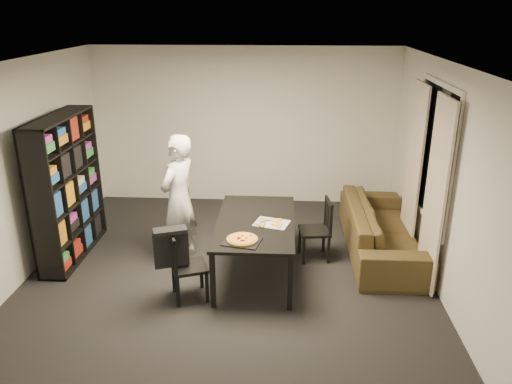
# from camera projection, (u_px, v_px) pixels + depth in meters

# --- Properties ---
(room) EXTENTS (5.01, 5.51, 2.61)m
(room) POSITION_uv_depth(u_px,v_px,m) (225.00, 181.00, 5.69)
(room) COLOR black
(room) RESTS_ON ground
(window_pane) EXTENTS (0.02, 1.40, 1.60)m
(window_pane) POSITION_uv_depth(u_px,v_px,m) (434.00, 153.00, 6.05)
(window_pane) COLOR black
(window_pane) RESTS_ON room
(window_frame) EXTENTS (0.03, 1.52, 1.72)m
(window_frame) POSITION_uv_depth(u_px,v_px,m) (434.00, 153.00, 6.05)
(window_frame) COLOR white
(window_frame) RESTS_ON room
(curtain_left) EXTENTS (0.03, 0.70, 2.25)m
(curtain_left) POSITION_uv_depth(u_px,v_px,m) (435.00, 195.00, 5.69)
(curtain_left) COLOR beige
(curtain_left) RESTS_ON room
(curtain_right) EXTENTS (0.03, 0.70, 2.25)m
(curtain_right) POSITION_uv_depth(u_px,v_px,m) (414.00, 168.00, 6.66)
(curtain_right) COLOR beige
(curtain_right) RESTS_ON room
(bookshelf) EXTENTS (0.35, 1.50, 1.90)m
(bookshelf) POSITION_uv_depth(u_px,v_px,m) (67.00, 188.00, 6.49)
(bookshelf) COLOR black
(bookshelf) RESTS_ON room
(dining_table) EXTENTS (0.95, 1.71, 0.71)m
(dining_table) POSITION_uv_depth(u_px,v_px,m) (256.00, 226.00, 6.12)
(dining_table) COLOR black
(dining_table) RESTS_ON room
(chair_left) EXTENTS (0.49, 0.49, 0.83)m
(chair_left) POSITION_uv_depth(u_px,v_px,m) (182.00, 262.00, 5.62)
(chair_left) COLOR black
(chair_left) RESTS_ON room
(chair_right) EXTENTS (0.43, 0.43, 0.83)m
(chair_right) POSITION_uv_depth(u_px,v_px,m) (321.00, 225.00, 6.55)
(chair_right) COLOR black
(chair_right) RESTS_ON room
(draped_jacket) EXTENTS (0.40, 0.28, 0.46)m
(draped_jacket) POSITION_uv_depth(u_px,v_px,m) (171.00, 246.00, 5.52)
(draped_jacket) COLOR black
(draped_jacket) RESTS_ON chair_left
(person) EXTENTS (0.63, 0.73, 1.69)m
(person) POSITION_uv_depth(u_px,v_px,m) (179.00, 198.00, 6.43)
(person) COLOR silver
(person) RESTS_ON room
(baking_tray) EXTENTS (0.46, 0.40, 0.01)m
(baking_tray) POSITION_uv_depth(u_px,v_px,m) (242.00, 241.00, 5.55)
(baking_tray) COLOR black
(baking_tray) RESTS_ON dining_table
(pepperoni_pizza) EXTENTS (0.35, 0.35, 0.03)m
(pepperoni_pizza) POSITION_uv_depth(u_px,v_px,m) (242.00, 239.00, 5.55)
(pepperoni_pizza) COLOR olive
(pepperoni_pizza) RESTS_ON dining_table
(kitchen_towel) EXTENTS (0.47, 0.40, 0.01)m
(kitchen_towel) POSITION_uv_depth(u_px,v_px,m) (272.00, 223.00, 6.02)
(kitchen_towel) COLOR silver
(kitchen_towel) RESTS_ON dining_table
(pizza_slices) EXTENTS (0.40, 0.34, 0.01)m
(pizza_slices) POSITION_uv_depth(u_px,v_px,m) (270.00, 223.00, 6.01)
(pizza_slices) COLOR #C8803E
(pizza_slices) RESTS_ON dining_table
(sofa) EXTENTS (0.89, 2.27, 0.66)m
(sofa) POSITION_uv_depth(u_px,v_px,m) (381.00, 229.00, 6.77)
(sofa) COLOR #3B3217
(sofa) RESTS_ON room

